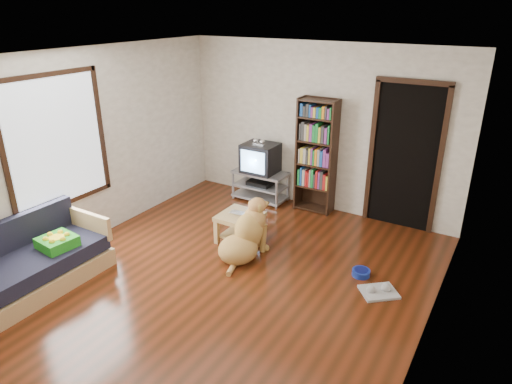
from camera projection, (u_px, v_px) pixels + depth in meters
The scene contains 18 objects.
ground at pixel (231, 276), 5.58m from camera, with size 5.00×5.00×0.00m, color #53200E.
ceiling at pixel (225, 57), 4.59m from camera, with size 5.00×5.00×0.00m, color white.
wall_back at pixel (319, 129), 7.07m from camera, with size 4.50×4.50×0.00m, color silver.
wall_front at pixel (22, 288), 3.10m from camera, with size 4.50×4.50×0.00m, color silver.
wall_left at pixel (90, 147), 6.15m from camera, with size 5.00×5.00×0.00m, color silver.
wall_right at pixel (440, 223), 4.02m from camera, with size 5.00×5.00×0.00m, color silver.
green_cushion at pixel (57, 242), 5.39m from camera, with size 0.38×0.38×0.13m, color green.
laptop at pixel (239, 215), 6.26m from camera, with size 0.29×0.19×0.02m, color silver.
dog_bowl at pixel (361, 273), 5.59m from camera, with size 0.22×0.22×0.08m, color navy.
grey_rag at pixel (379, 292), 5.26m from camera, with size 0.40×0.32×0.03m, color #A9A9A9.
window at pixel (57, 142), 5.67m from camera, with size 0.03×1.46×1.70m.
doorway at pixel (405, 154), 6.48m from camera, with size 1.03×0.05×2.19m.
tv_stand at pixel (260, 184), 7.69m from camera, with size 0.90×0.45×0.50m.
crt_tv at pixel (261, 157), 7.53m from camera, with size 0.55×0.52×0.58m.
bookshelf at pixel (317, 150), 7.03m from camera, with size 0.60×0.30×1.80m.
sofa at pixel (29, 268), 5.28m from camera, with size 0.80×1.80×0.80m.
coffee_table at pixel (240, 222), 6.33m from camera, with size 0.55×0.55×0.40m.
dog at pixel (246, 236), 5.93m from camera, with size 0.61×0.98×0.80m.
Camera 1 is at (2.71, -3.93, 3.09)m, focal length 32.00 mm.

